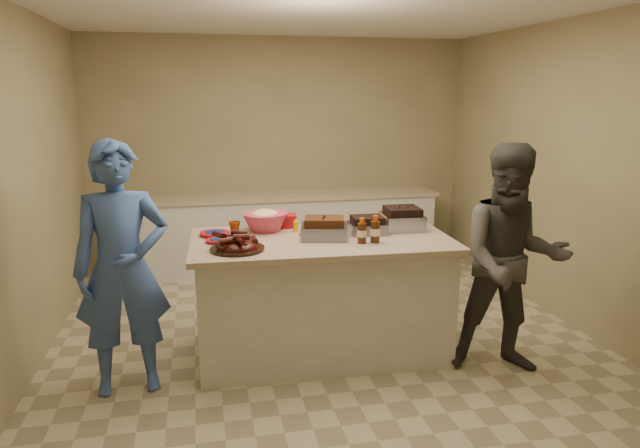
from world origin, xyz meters
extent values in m
cube|color=#47230F|center=(-0.05, -0.14, 0.95)|extent=(0.41, 0.34, 0.11)
cube|color=black|center=(0.32, -0.05, 0.95)|extent=(0.30, 0.25, 0.09)
cube|color=gray|center=(0.64, 0.03, 0.95)|extent=(0.34, 0.34, 0.13)
cylinder|color=silver|center=(0.09, 0.26, 0.95)|extent=(0.31, 0.31, 0.05)
cube|color=orange|center=(0.54, 0.28, 0.95)|extent=(0.31, 0.25, 0.07)
cylinder|color=#3A1C0B|center=(0.19, -0.34, 0.95)|extent=(0.07, 0.07, 0.19)
cylinder|color=#3A1C0B|center=(0.29, -0.35, 0.95)|extent=(0.07, 0.07, 0.21)
cylinder|color=#EDBE04|center=(-0.23, 0.11, 0.95)|extent=(0.04, 0.04, 0.12)
imported|color=silver|center=(-0.17, 0.00, 0.95)|extent=(0.13, 0.05, 0.13)
cylinder|color=maroon|center=(-0.88, 0.13, 0.95)|extent=(0.24, 0.24, 0.03)
cylinder|color=maroon|center=(-0.87, -0.09, 0.95)|extent=(0.18, 0.18, 0.02)
imported|color=#833007|center=(-0.72, 0.21, 0.95)|extent=(0.10, 0.09, 0.10)
cube|color=maroon|center=(-0.30, 0.31, 0.95)|extent=(0.23, 0.19, 0.11)
imported|color=#3C5CA8|center=(-1.52, -0.41, 0.00)|extent=(0.81, 1.82, 0.42)
imported|color=#494742|center=(1.23, -0.70, 0.00)|extent=(1.29, 1.88, 0.65)
camera|label=1|loc=(-0.99, -4.32, 2.05)|focal=32.00mm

